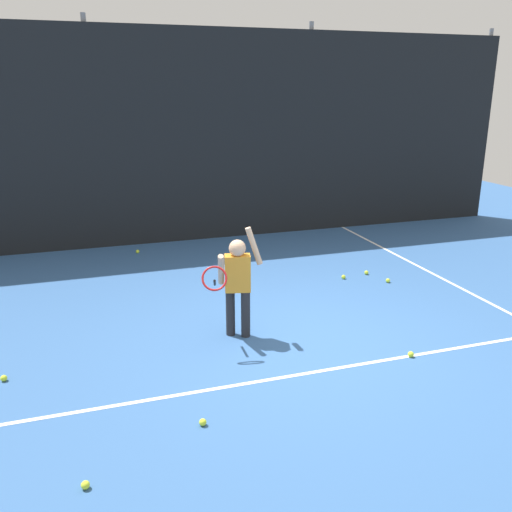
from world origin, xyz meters
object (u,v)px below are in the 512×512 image
(tennis_ball_1, at_px, (411,354))
(tennis_ball_3, at_px, (203,422))
(tennis_ball_4, at_px, (366,273))
(tennis_ball_8, at_px, (85,485))
(tennis_player, at_px, (237,279))
(tennis_ball_0, at_px, (344,277))
(tennis_ball_2, at_px, (241,290))
(tennis_ball_6, at_px, (388,280))
(tennis_ball_5, at_px, (4,378))
(tennis_ball_7, at_px, (138,251))

(tennis_ball_1, height_order, tennis_ball_3, same)
(tennis_ball_4, bearing_deg, tennis_ball_8, -140.03)
(tennis_player, relative_size, tennis_ball_4, 20.46)
(tennis_ball_1, bearing_deg, tennis_ball_4, 71.01)
(tennis_ball_0, height_order, tennis_ball_8, same)
(tennis_player, relative_size, tennis_ball_3, 20.46)
(tennis_ball_1, bearing_deg, tennis_ball_3, -167.65)
(tennis_ball_4, bearing_deg, tennis_ball_0, -170.63)
(tennis_ball_0, bearing_deg, tennis_ball_2, -178.20)
(tennis_ball_3, height_order, tennis_ball_4, same)
(tennis_ball_6, bearing_deg, tennis_player, -158.21)
(tennis_ball_3, relative_size, tennis_ball_4, 1.00)
(tennis_ball_1, bearing_deg, tennis_ball_6, 64.77)
(tennis_ball_4, bearing_deg, tennis_ball_3, -136.84)
(tennis_player, bearing_deg, tennis_ball_2, 85.61)
(tennis_ball_2, distance_m, tennis_ball_8, 4.24)
(tennis_player, height_order, tennis_ball_5, tennis_player)
(tennis_ball_1, distance_m, tennis_ball_7, 5.56)
(tennis_ball_8, bearing_deg, tennis_ball_4, 39.97)
(tennis_ball_2, bearing_deg, tennis_ball_1, -63.88)
(tennis_ball_4, bearing_deg, tennis_ball_6, -73.25)
(tennis_ball_1, bearing_deg, tennis_ball_8, -163.24)
(tennis_ball_7, bearing_deg, tennis_ball_4, -34.66)
(tennis_ball_1, xyz_separation_m, tennis_ball_7, (-2.47, 4.99, 0.00))
(tennis_ball_3, relative_size, tennis_ball_5, 1.00)
(tennis_ball_0, height_order, tennis_ball_6, same)
(tennis_ball_6, height_order, tennis_ball_8, same)
(tennis_ball_1, xyz_separation_m, tennis_ball_2, (-1.24, 2.52, 0.00))
(tennis_ball_4, height_order, tennis_ball_7, same)
(tennis_ball_0, bearing_deg, tennis_ball_6, -32.14)
(tennis_player, distance_m, tennis_ball_8, 2.92)
(tennis_ball_0, relative_size, tennis_ball_5, 1.00)
(tennis_ball_1, height_order, tennis_ball_5, same)
(tennis_ball_0, relative_size, tennis_ball_6, 1.00)
(tennis_player, height_order, tennis_ball_6, tennis_player)
(tennis_ball_5, bearing_deg, tennis_ball_1, -11.09)
(tennis_ball_5, bearing_deg, tennis_ball_4, 19.28)
(tennis_player, bearing_deg, tennis_ball_5, -160.07)
(tennis_ball_1, height_order, tennis_ball_7, same)
(tennis_ball_3, distance_m, tennis_ball_6, 4.49)
(tennis_ball_2, xyz_separation_m, tennis_ball_7, (-1.23, 2.46, 0.00))
(tennis_ball_7, height_order, tennis_ball_8, same)
(tennis_ball_7, bearing_deg, tennis_ball_0, -39.42)
(tennis_ball_3, bearing_deg, tennis_ball_7, 89.67)
(tennis_ball_4, relative_size, tennis_ball_5, 1.00)
(tennis_ball_1, xyz_separation_m, tennis_ball_8, (-3.51, -1.06, 0.00))
(tennis_ball_2, relative_size, tennis_ball_5, 1.00)
(tennis_ball_6, bearing_deg, tennis_ball_0, 147.86)
(tennis_ball_5, distance_m, tennis_ball_8, 2.04)
(tennis_ball_7, bearing_deg, tennis_ball_2, -63.48)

